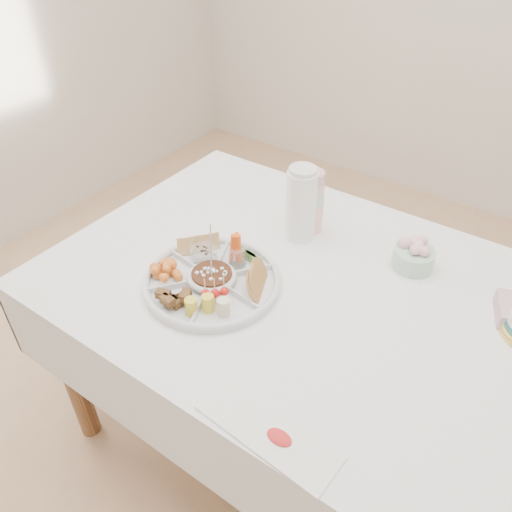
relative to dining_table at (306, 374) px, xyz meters
The scene contains 14 objects.
floor 0.38m from the dining_table, ahead, with size 4.00×4.00×0.00m, color tan.
dining_table is the anchor object (origin of this frame).
party_tray 0.49m from the dining_table, 147.36° to the right, with size 0.38×0.38×0.04m, color silver.
bean_dip 0.50m from the dining_table, 147.36° to the right, with size 0.11×0.11×0.04m, color #452719.
tortillas 0.45m from the dining_table, 138.93° to the right, with size 0.11×0.11×0.07m, color #C68639, non-canonical shape.
carrot_cucumber 0.50m from the dining_table, behind, with size 0.10×0.10×0.09m, color #FF5B17, non-canonical shape.
pita_raisins 0.55m from the dining_table, 167.71° to the right, with size 0.11×0.11×0.06m, color tan, non-canonical shape.
cherries 0.59m from the dining_table, 150.61° to the right, with size 0.12×0.12×0.05m, color orange, non-canonical shape.
granola_chunks 0.57m from the dining_table, 132.42° to the right, with size 0.10×0.10×0.04m, color brown, non-canonical shape.
banana_tomato 0.52m from the dining_table, 120.61° to the right, with size 0.11×0.11×0.09m, color #FCE484, non-canonical shape.
cup_stack 0.57m from the dining_table, 123.45° to the left, with size 0.08×0.08×0.23m, color beige.
thermos 0.56m from the dining_table, 131.13° to the left, with size 0.09×0.09×0.25m, color white.
flower_bowl 0.52m from the dining_table, 52.77° to the left, with size 0.12×0.12×0.09m, color #80B48E.
placemat 0.61m from the dining_table, 72.15° to the right, with size 0.32×0.11×0.01m, color white.
Camera 1 is at (0.46, -0.95, 1.69)m, focal length 35.00 mm.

